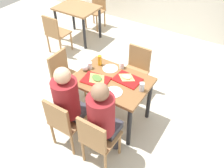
# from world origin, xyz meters

# --- Properties ---
(ground_plane) EXTENTS (10.00, 10.00, 0.02)m
(ground_plane) POSITION_xyz_m (0.00, 0.00, -0.01)
(ground_plane) COLOR beige
(main_table) EXTENTS (1.03, 0.72, 0.76)m
(main_table) POSITION_xyz_m (0.00, 0.00, 0.64)
(main_table) COLOR brown
(main_table) RESTS_ON ground_plane
(chair_near_left) EXTENTS (0.40, 0.40, 0.84)m
(chair_near_left) POSITION_xyz_m (-0.26, -0.75, 0.49)
(chair_near_left) COLOR #9E7247
(chair_near_left) RESTS_ON ground_plane
(chair_near_right) EXTENTS (0.40, 0.40, 0.84)m
(chair_near_right) POSITION_xyz_m (0.26, -0.75, 0.49)
(chair_near_right) COLOR #9E7247
(chair_near_right) RESTS_ON ground_plane
(chair_far_side) EXTENTS (0.40, 0.40, 0.84)m
(chair_far_side) POSITION_xyz_m (0.00, 0.75, 0.49)
(chair_far_side) COLOR #9E7247
(chair_far_side) RESTS_ON ground_plane
(chair_left_end) EXTENTS (0.40, 0.40, 0.84)m
(chair_left_end) POSITION_xyz_m (-0.90, 0.00, 0.49)
(chair_left_end) COLOR #9E7247
(chair_left_end) RESTS_ON ground_plane
(person_in_red) EXTENTS (0.32, 0.42, 1.25)m
(person_in_red) POSITION_xyz_m (-0.26, -0.61, 0.74)
(person_in_red) COLOR #383842
(person_in_red) RESTS_ON ground_plane
(person_in_brown_jacket) EXTENTS (0.32, 0.42, 1.25)m
(person_in_brown_jacket) POSITION_xyz_m (0.26, -0.61, 0.74)
(person_in_brown_jacket) COLOR #383842
(person_in_brown_jacket) RESTS_ON ground_plane
(tray_red_near) EXTENTS (0.39, 0.30, 0.02)m
(tray_red_near) POSITION_xyz_m (-0.18, -0.13, 0.77)
(tray_red_near) COLOR #B21414
(tray_red_near) RESTS_ON main_table
(tray_red_far) EXTENTS (0.38, 0.28, 0.02)m
(tray_red_far) POSITION_xyz_m (0.18, 0.11, 0.77)
(tray_red_far) COLOR #B21414
(tray_red_far) RESTS_ON main_table
(paper_plate_center) EXTENTS (0.22, 0.22, 0.01)m
(paper_plate_center) POSITION_xyz_m (-0.15, 0.20, 0.76)
(paper_plate_center) COLOR white
(paper_plate_center) RESTS_ON main_table
(paper_plate_near_edge) EXTENTS (0.22, 0.22, 0.01)m
(paper_plate_near_edge) POSITION_xyz_m (0.15, -0.20, 0.76)
(paper_plate_near_edge) COLOR white
(paper_plate_near_edge) RESTS_ON main_table
(pizza_slice_a) EXTENTS (0.29, 0.25, 0.02)m
(pizza_slice_a) POSITION_xyz_m (-0.18, -0.11, 0.78)
(pizza_slice_a) COLOR tan
(pizza_slice_a) RESTS_ON tray_red_near
(pizza_slice_b) EXTENTS (0.20, 0.16, 0.02)m
(pizza_slice_b) POSITION_xyz_m (0.15, 0.13, 0.78)
(pizza_slice_b) COLOR #DBAD60
(pizza_slice_b) RESTS_ON tray_red_far
(plastic_cup_a) EXTENTS (0.07, 0.07, 0.10)m
(plastic_cup_a) POSITION_xyz_m (-0.03, 0.31, 0.81)
(plastic_cup_a) COLOR white
(plastic_cup_a) RESTS_ON main_table
(plastic_cup_b) EXTENTS (0.07, 0.07, 0.10)m
(plastic_cup_b) POSITION_xyz_m (0.03, -0.31, 0.81)
(plastic_cup_b) COLOR white
(plastic_cup_b) RESTS_ON main_table
(plastic_cup_c) EXTENTS (0.07, 0.07, 0.10)m
(plastic_cup_c) POSITION_xyz_m (-0.41, 0.05, 0.81)
(plastic_cup_c) COLOR white
(plastic_cup_c) RESTS_ON main_table
(soda_can) EXTENTS (0.07, 0.07, 0.12)m
(soda_can) POSITION_xyz_m (0.44, 0.02, 0.82)
(soda_can) COLOR #B7BCC6
(soda_can) RESTS_ON main_table
(condiment_bottle) EXTENTS (0.06, 0.06, 0.16)m
(condiment_bottle) POSITION_xyz_m (-0.34, 0.20, 0.84)
(condiment_bottle) COLOR orange
(condiment_bottle) RESTS_ON main_table
(foil_bundle) EXTENTS (0.10, 0.10, 0.10)m
(foil_bundle) POSITION_xyz_m (-0.44, -0.02, 0.81)
(foil_bundle) COLOR silver
(foil_bundle) RESTS_ON main_table
(background_table) EXTENTS (0.90, 0.70, 0.76)m
(background_table) POSITION_xyz_m (-1.97, 1.70, 0.63)
(background_table) COLOR #9E7247
(background_table) RESTS_ON ground_plane
(background_chair_near) EXTENTS (0.40, 0.40, 0.84)m
(background_chair_near) POSITION_xyz_m (-1.97, 0.96, 0.49)
(background_chair_near) COLOR #9E7247
(background_chair_near) RESTS_ON ground_plane
(background_chair_far) EXTENTS (0.40, 0.40, 0.84)m
(background_chair_far) POSITION_xyz_m (-1.97, 2.43, 0.49)
(background_chair_far) COLOR #9E7247
(background_chair_far) RESTS_ON ground_plane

